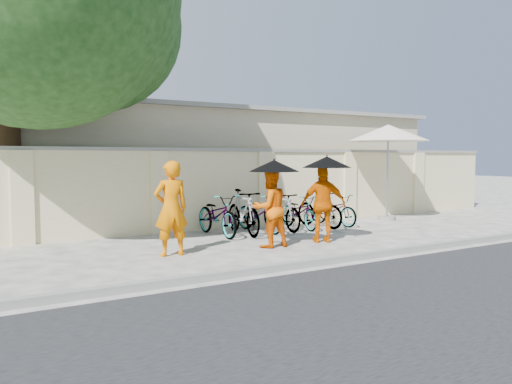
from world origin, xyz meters
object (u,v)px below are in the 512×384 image
monk_center (270,208)px  monk_right (323,204)px  monk_left (171,208)px  patio_umbrella (388,134)px

monk_center → monk_right: size_ratio=0.97×
monk_left → monk_right: size_ratio=1.07×
monk_right → patio_umbrella: bearing=-128.6°
monk_right → patio_umbrella: (4.08, 2.11, 1.70)m
monk_center → monk_right: monk_right is taller
monk_left → monk_center: (2.06, -0.21, -0.08)m
monk_right → monk_center: bearing=19.7°
monk_left → patio_umbrella: (7.45, 1.81, 1.64)m
monk_left → patio_umbrella: patio_umbrella is taller
monk_center → patio_umbrella: size_ratio=0.56×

